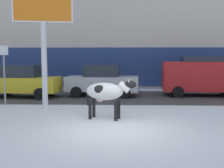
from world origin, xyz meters
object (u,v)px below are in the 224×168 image
billboard (43,9)px  pedestrian_near_billboard (87,78)px  street_sign (4,70)px  car_yellow_sedan (23,81)px  car_red_van (203,75)px  cow_holstein (106,92)px  car_silver_sedan (103,81)px

billboard → pedestrian_near_billboard: size_ratio=3.21×
street_sign → billboard: bearing=-24.4°
car_yellow_sedan → pedestrian_near_billboard: 4.67m
billboard → car_red_van: size_ratio=1.17×
car_yellow_sedan → car_red_van: (10.47, 0.91, 0.33)m
cow_holstein → car_yellow_sedan: bearing=133.0°
pedestrian_near_billboard → car_silver_sedan: bearing=-64.8°
billboard → car_red_van: 9.80m
cow_holstein → car_silver_sedan: size_ratio=0.45×
cow_holstein → billboard: bearing=145.8°
car_silver_sedan → billboard: bearing=-118.1°
cow_holstein → car_yellow_sedan: size_ratio=0.45×
street_sign → car_yellow_sedan: bearing=92.0°
cow_holstein → billboard: billboard is taller
car_silver_sedan → car_red_van: bearing=2.7°
cow_holstein → car_yellow_sedan: 7.45m
cow_holstein → car_silver_sedan: car_silver_sedan is taller
car_yellow_sedan → car_silver_sedan: same height
car_yellow_sedan → street_sign: size_ratio=1.53×
car_yellow_sedan → street_sign: street_sign is taller
car_red_van → car_yellow_sedan: bearing=-175.1°
car_silver_sedan → car_red_van: car_red_van is taller
billboard → car_red_van: (8.16, 4.47, -3.07)m
billboard → car_silver_sedan: 5.85m
billboard → car_yellow_sedan: 5.44m
car_silver_sedan → pedestrian_near_billboard: 2.98m
car_red_van → billboard: bearing=-151.3°
car_red_van → street_sign: 10.95m
billboard → street_sign: bearing=155.6°
car_yellow_sedan → car_silver_sedan: bearing=7.8°
billboard → car_silver_sedan: bearing=61.9°
car_yellow_sedan → pedestrian_near_billboard: size_ratio=2.50×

